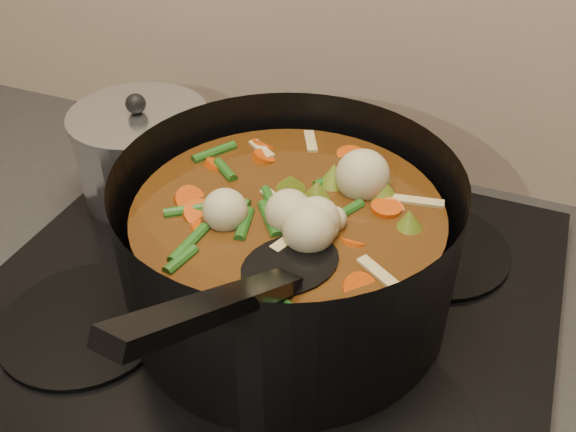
% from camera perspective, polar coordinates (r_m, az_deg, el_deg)
% --- Properties ---
extents(stovetop, '(0.62, 0.54, 0.03)m').
position_cam_1_polar(stovetop, '(0.74, -1.50, -6.64)').
color(stovetop, black).
rests_on(stovetop, counter).
extents(stockpot, '(0.43, 0.51, 0.25)m').
position_cam_1_polar(stockpot, '(0.66, 0.00, -2.86)').
color(stockpot, black).
rests_on(stockpot, stovetop).
extents(saucepan, '(0.18, 0.18, 0.15)m').
position_cam_1_polar(saucepan, '(0.87, -12.72, 5.50)').
color(saucepan, silver).
rests_on(saucepan, stovetop).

